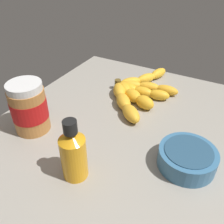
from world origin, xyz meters
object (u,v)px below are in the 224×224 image
banana_bunch (138,91)px  peanut_butter_jar (29,108)px  honey_bottle (73,153)px  small_bowl (187,158)px

banana_bunch → peanut_butter_jar: bearing=148.3°
banana_bunch → honey_bottle: 34.93cm
banana_bunch → small_bowl: bearing=-135.5°
banana_bunch → honey_bottle: (-34.63, -1.41, 4.32)cm
small_bowl → banana_bunch: bearing=44.5°
peanut_butter_jar → honey_bottle: 19.78cm
banana_bunch → honey_bottle: size_ratio=2.52×
honey_bottle → small_bowl: size_ratio=1.13×
banana_bunch → peanut_butter_jar: 32.80cm
banana_bunch → small_bowl: 29.70cm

